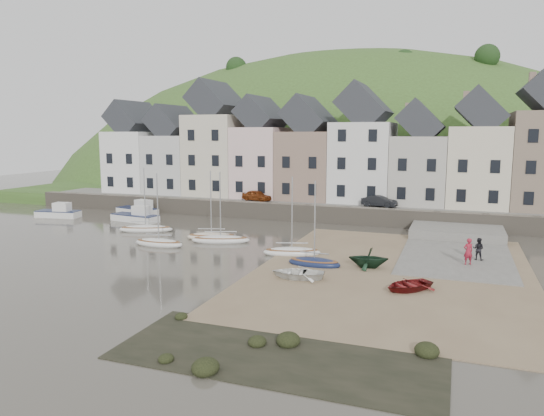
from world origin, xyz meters
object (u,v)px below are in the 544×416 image
at_px(sailboat_0, 146,229).
at_px(rowboat_green, 368,258).
at_px(rowboat_white, 298,273).
at_px(person_dark, 478,249).
at_px(rowboat_red, 408,285).
at_px(car_left, 257,195).
at_px(car_right, 379,201).
at_px(person_red, 468,251).

height_order(sailboat_0, rowboat_green, sailboat_0).
bearing_deg(rowboat_white, person_dark, 119.66).
relative_size(rowboat_red, car_left, 0.88).
xyz_separation_m(rowboat_green, car_left, (-16.11, 19.21, 1.44)).
distance_m(rowboat_green, car_left, 25.11).
height_order(rowboat_red, car_right, car_right).
bearing_deg(car_left, car_right, -72.68).
bearing_deg(rowboat_red, car_right, 145.19).
height_order(person_dark, car_left, car_left).
xyz_separation_m(person_red, person_dark, (0.73, 1.69, -0.13)).
distance_m(sailboat_0, car_right, 24.19).
bearing_deg(person_dark, rowboat_red, 80.37).
bearing_deg(rowboat_green, rowboat_red, 27.31).
distance_m(sailboat_0, person_dark, 29.65).
bearing_deg(rowboat_white, car_right, 166.65).
distance_m(rowboat_red, car_left, 30.43).
xyz_separation_m(person_red, car_left, (-22.64, 16.16, 1.14)).
xyz_separation_m(sailboat_0, rowboat_green, (22.35, -6.12, 0.51)).
distance_m(rowboat_green, person_dark, 8.68).
xyz_separation_m(rowboat_green, car_right, (-2.10, 19.21, 1.44)).
bearing_deg(sailboat_0, car_left, 64.51).
bearing_deg(car_right, person_red, -142.11).
height_order(sailboat_0, rowboat_red, sailboat_0).
relative_size(person_dark, car_right, 0.44).
height_order(car_left, car_right, car_left).
distance_m(person_red, car_right, 18.35).
bearing_deg(car_right, sailboat_0, 132.66).
relative_size(rowboat_green, car_right, 0.73).
bearing_deg(rowboat_green, sailboat_0, -113.70).
bearing_deg(rowboat_white, sailboat_0, -128.12).
height_order(rowboat_white, rowboat_green, rowboat_green).
distance_m(sailboat_0, car_left, 14.63).
relative_size(rowboat_white, car_left, 0.94).
distance_m(sailboat_0, rowboat_white, 21.16).
relative_size(person_red, person_dark, 1.16).
height_order(person_red, car_right, car_right).
height_order(rowboat_green, person_red, person_red).
height_order(rowboat_white, car_right, car_right).
xyz_separation_m(person_red, car_right, (-8.63, 16.16, 1.14)).
height_order(sailboat_0, person_dark, sailboat_0).
bearing_deg(rowboat_red, rowboat_white, -138.56).
height_order(rowboat_red, person_red, person_red).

